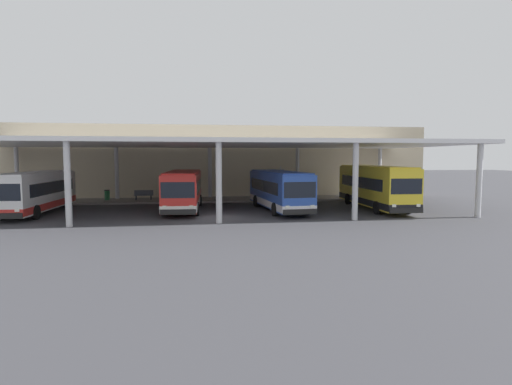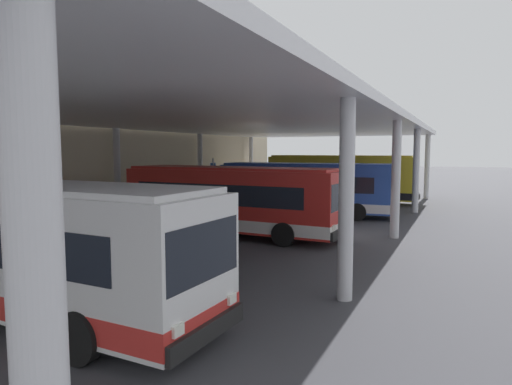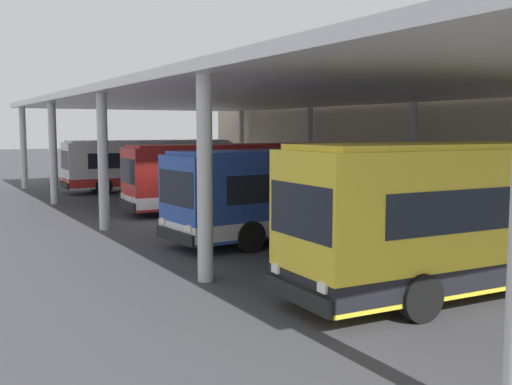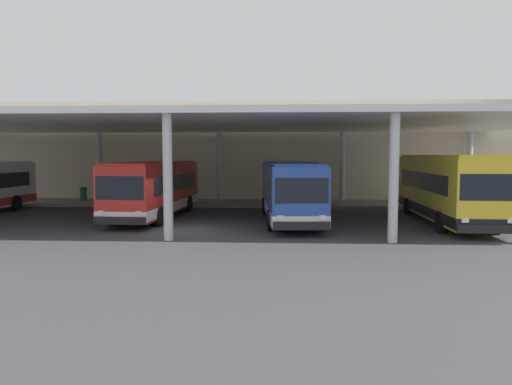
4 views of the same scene
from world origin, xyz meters
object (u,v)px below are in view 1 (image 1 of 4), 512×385
(bus_far_bay, at_px, (375,187))
(banner_sign, at_px, (280,181))
(trash_bin, at_px, (107,195))
(bus_second_bay, at_px, (183,190))
(bus_nearest_bay, at_px, (36,192))
(bus_middle_bay, at_px, (279,190))
(bench_waiting, at_px, (144,195))

(bus_far_bay, height_order, banner_sign, bus_far_bay)
(trash_bin, bearing_deg, bus_second_bay, -45.14)
(bus_nearest_bay, distance_m, banner_sign, 21.48)
(bus_far_bay, distance_m, trash_bin, 24.86)
(bus_middle_bay, height_order, trash_bin, bus_middle_bay)
(bus_nearest_bay, relative_size, bench_waiting, 5.90)
(bus_nearest_bay, relative_size, bus_middle_bay, 0.99)
(bus_nearest_bay, height_order, bus_second_bay, same)
(bus_middle_bay, bearing_deg, bus_nearest_bay, 177.43)
(bench_waiting, bearing_deg, bus_second_bay, -61.17)
(bus_nearest_bay, xyz_separation_m, bench_waiting, (7.04, 7.58, -0.99))
(trash_bin, bearing_deg, bench_waiting, -3.38)
(trash_bin, bearing_deg, banner_sign, -3.68)
(bus_second_bay, height_order, bus_middle_bay, same)
(bus_nearest_bay, distance_m, bench_waiting, 10.39)
(bus_second_bay, relative_size, banner_sign, 3.32)
(bus_second_bay, distance_m, bench_waiting, 8.39)
(bus_nearest_bay, height_order, trash_bin, bus_nearest_bay)
(bench_waiting, xyz_separation_m, trash_bin, (-3.45, 0.20, 0.01))
(bus_nearest_bay, relative_size, banner_sign, 3.32)
(bus_far_bay, distance_m, banner_sign, 9.96)
(bus_nearest_bay, xyz_separation_m, bus_middle_bay, (18.68, -0.84, 0.00))
(bus_nearest_bay, bearing_deg, trash_bin, 65.24)
(bus_second_bay, bearing_deg, trash_bin, 134.86)
(bus_middle_bay, distance_m, bench_waiting, 14.41)
(bus_nearest_bay, distance_m, bus_far_bay, 26.88)
(bus_far_bay, height_order, bench_waiting, bus_far_bay)
(bench_waiting, height_order, trash_bin, trash_bin)
(bus_nearest_bay, distance_m, bus_second_bay, 11.06)
(bus_far_bay, xyz_separation_m, banner_sign, (-6.47, 7.57, 0.14))
(bus_second_bay, relative_size, bench_waiting, 5.91)
(bus_nearest_bay, relative_size, bus_second_bay, 1.00)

